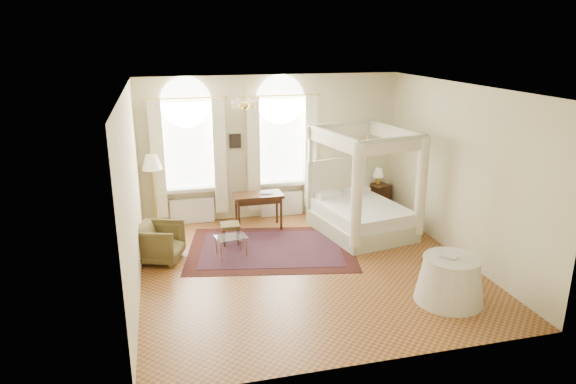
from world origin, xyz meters
name	(u,v)px	position (x,y,z in m)	size (l,w,h in m)	color
ground	(307,267)	(0.00, 0.00, 0.00)	(6.00, 6.00, 0.00)	#9D5B2D
room_walls	(308,164)	(0.00, 0.00, 1.98)	(6.00, 6.00, 6.00)	beige
window_left	(189,160)	(-1.90, 2.87, 1.49)	(1.62, 0.27, 3.29)	white
window_right	(282,155)	(0.20, 2.87, 1.49)	(1.62, 0.27, 3.29)	white
chandelier	(245,104)	(-0.90, 1.20, 2.91)	(0.51, 0.45, 0.50)	gold
wall_pictures	(276,137)	(0.09, 2.97, 1.89)	(2.54, 0.03, 0.39)	black
canopy_bed	(362,210)	(1.63, 1.40, 0.52)	(2.07, 2.38, 2.28)	#B7BC98
nightstand	(379,197)	(2.61, 2.70, 0.33)	(0.46, 0.41, 0.65)	#331C0E
nightstand_lamp	(378,174)	(2.60, 2.79, 0.91)	(0.26, 0.26, 0.38)	gold
writing_desk	(258,199)	(-0.49, 2.21, 0.68)	(1.07, 0.56, 0.80)	#331C0E
laptop	(266,193)	(-0.30, 2.22, 0.81)	(0.30, 0.19, 0.02)	black
stool	(230,227)	(-1.22, 1.47, 0.37)	(0.40, 0.40, 0.44)	#4A3C1F
armchair	(160,243)	(-2.64, 0.97, 0.37)	(0.78, 0.81, 0.73)	#4E4221
coffee_table	(231,238)	(-1.29, 0.86, 0.36)	(0.65, 0.51, 0.40)	silver
floor_lamp	(152,166)	(-2.70, 2.70, 1.45)	(0.44, 0.44, 1.69)	gold
oriental_rug	(271,249)	(-0.47, 0.99, 0.01)	(3.69, 2.96, 0.01)	#3A120E
side_table	(450,280)	(1.89, -1.75, 0.37)	(1.11, 1.11, 0.75)	beige
book	(446,258)	(1.77, -1.76, 0.77)	(0.19, 0.26, 0.02)	black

